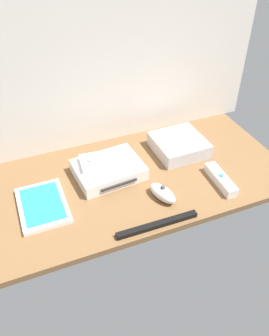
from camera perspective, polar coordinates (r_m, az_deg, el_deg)
ground_plane at (r=113.54cm, az=-0.00°, el=-1.96°), size 100.00×48.00×2.00cm
back_wall at (r=116.54cm, az=-4.76°, el=18.05°), size 110.00×1.20×64.00cm
game_console at (r=112.81cm, az=-4.27°, el=-0.28°), size 22.29×17.85×4.40cm
mini_computer at (r=123.88cm, az=7.25°, el=3.80°), size 17.34×17.34×5.30cm
game_case at (r=106.08cm, az=-14.78°, el=-5.90°), size 13.69×19.07×1.56cm
remote_wand at (r=113.19cm, az=13.88°, el=-1.83°), size 4.20×14.93×3.40cm
remote_nunchuk at (r=104.80cm, az=4.61°, el=-4.10°), size 7.28×10.87×5.10cm
remote_classic_pad at (r=111.48cm, az=-5.15°, el=1.21°), size 15.19×9.53×2.40cm
sensor_bar at (r=97.73cm, az=3.75°, el=-9.22°), size 24.02×2.16×1.40cm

